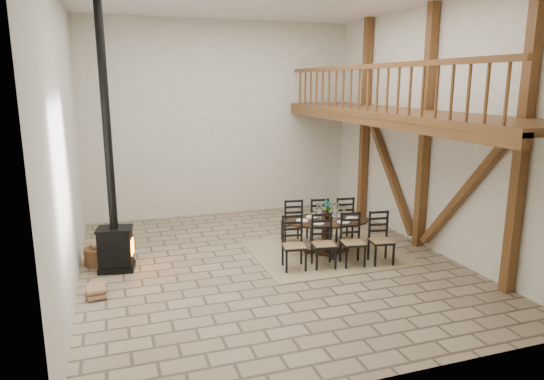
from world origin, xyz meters
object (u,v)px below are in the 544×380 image
object	(u,v)px
log_basket	(98,255)
wood_stove	(113,212)
dining_table	(328,237)
log_stack	(96,291)

from	to	relation	value
log_basket	wood_stove	bearing A→B (deg)	-51.37
dining_table	log_stack	world-z (taller)	dining_table
dining_table	log_stack	distance (m)	4.53
dining_table	log_basket	world-z (taller)	dining_table
log_stack	wood_stove	bearing A→B (deg)	72.91
log_basket	log_stack	bearing A→B (deg)	-90.54
wood_stove	dining_table	bearing A→B (deg)	2.47
dining_table	log_stack	size ratio (longest dim) A/B	5.07
log_basket	log_stack	size ratio (longest dim) A/B	1.18
dining_table	log_basket	distance (m)	4.56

